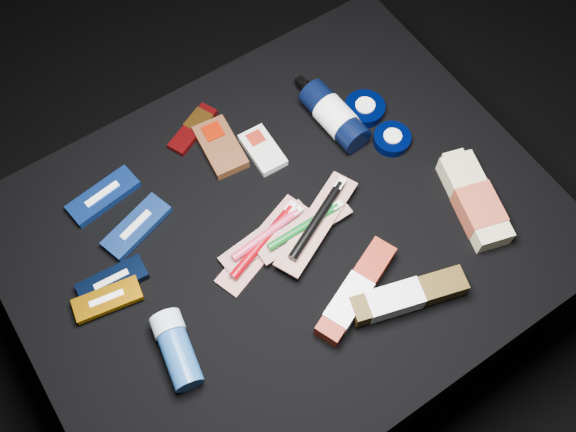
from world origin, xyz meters
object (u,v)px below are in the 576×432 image
lotion_bottle (334,116)px  bodywash_bottle (475,202)px  toothpaste_carton_red (353,295)px  deodorant_stick (176,349)px

lotion_bottle → bodywash_bottle: size_ratio=0.96×
lotion_bottle → bodywash_bottle: (0.11, -0.30, -0.01)m
lotion_bottle → toothpaste_carton_red: 0.37m
lotion_bottle → toothpaste_carton_red: bearing=-123.0°
toothpaste_carton_red → deodorant_stick: bearing=141.4°
bodywash_bottle → deodorant_stick: deodorant_stick is taller
lotion_bottle → bodywash_bottle: bearing=-72.4°
deodorant_stick → toothpaste_carton_red: deodorant_stick is taller
lotion_bottle → deodorant_stick: 0.54m
bodywash_bottle → toothpaste_carton_red: bodywash_bottle is taller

